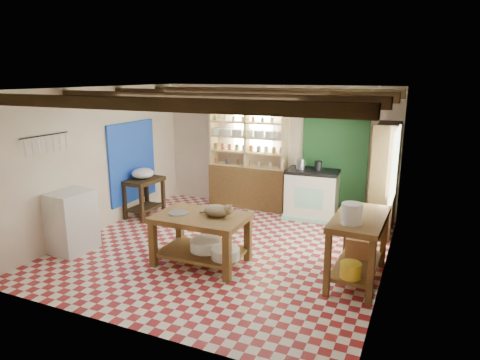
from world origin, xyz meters
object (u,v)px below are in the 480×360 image
at_px(work_table, 201,239).
at_px(white_cabinet, 72,221).
at_px(stove, 312,194).
at_px(cat, 217,211).
at_px(prep_table, 144,198).
at_px(right_counter, 358,249).

relative_size(work_table, white_cabinet, 1.36).
height_order(work_table, white_cabinet, white_cabinet).
height_order(work_table, stove, stove).
bearing_deg(stove, work_table, -112.89).
bearing_deg(cat, white_cabinet, -179.65).
height_order(prep_table, right_counter, right_counter).
relative_size(stove, white_cabinet, 1.01).
xyz_separation_m(work_table, prep_table, (-2.13, 1.49, 0.01)).
height_order(work_table, prep_table, prep_table).
bearing_deg(work_table, right_counter, 8.82).
distance_m(work_table, right_counter, 2.28).
bearing_deg(cat, right_counter, -1.49).
relative_size(work_table, right_counter, 1.03).
relative_size(white_cabinet, right_counter, 0.75).
distance_m(stove, cat, 2.85).
bearing_deg(cat, work_table, -178.69).
relative_size(stove, cat, 2.54).
distance_m(prep_table, right_counter, 4.52).
bearing_deg(stove, white_cabinet, -137.90).
bearing_deg(white_cabinet, stove, 50.23).
relative_size(work_table, prep_table, 1.71).
distance_m(work_table, white_cabinet, 2.20).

